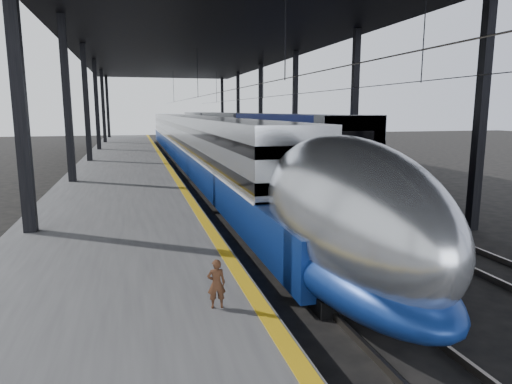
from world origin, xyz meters
name	(u,v)px	position (x,y,z in m)	size (l,w,h in m)	color
ground	(269,312)	(0.00, 0.00, 0.00)	(160.00, 160.00, 0.00)	black
platform	(123,176)	(-3.50, 20.00, 0.50)	(6.00, 80.00, 1.00)	#4C4C4F
yellow_strip	(168,166)	(-0.70, 20.00, 1.00)	(0.30, 80.00, 0.01)	gold
rails	(248,178)	(4.50, 20.00, 0.08)	(6.52, 80.00, 0.16)	slate
canopy	(206,35)	(1.90, 20.00, 9.12)	(18.00, 75.00, 9.47)	black
tgv_train	(194,143)	(2.00, 28.06, 1.90)	(2.84, 65.20, 4.06)	silver
second_train	(231,134)	(7.00, 37.02, 2.18)	(3.12, 56.05, 4.29)	navy
child	(216,284)	(-1.47, -1.62, 1.45)	(0.33, 0.22, 0.90)	#492918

